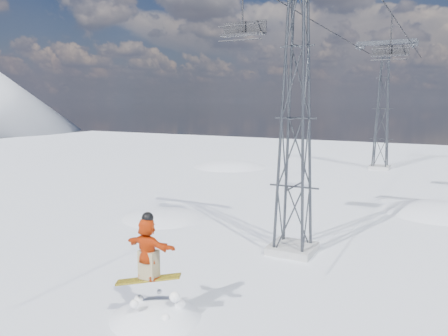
{
  "coord_description": "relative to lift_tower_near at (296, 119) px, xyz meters",
  "views": [
    {
      "loc": [
        6.18,
        -8.63,
        6.16
      ],
      "look_at": [
        -0.64,
        4.63,
        3.87
      ],
      "focal_mm": 35.0,
      "sensor_mm": 36.0,
      "label": 1
    }
  ],
  "objects": [
    {
      "name": "lift_chair_near",
      "position": [
        -2.2,
        -0.21,
        3.52
      ],
      "size": [
        1.88,
        0.54,
        2.33
      ],
      "color": "black",
      "rests_on": "ground"
    },
    {
      "name": "snow_terrain",
      "position": [
        -5.57,
        13.24,
        -15.06
      ],
      "size": [
        39.0,
        37.0,
        22.0
      ],
      "color": "white",
      "rests_on": "ground"
    },
    {
      "name": "lift_tower_near",
      "position": [
        0.0,
        0.0,
        0.0
      ],
      "size": [
        5.2,
        1.8,
        11.43
      ],
      "color": "#999999",
      "rests_on": "ground"
    },
    {
      "name": "lift_chair_mid",
      "position": [
        2.2,
        9.84,
        3.42
      ],
      "size": [
        1.98,
        0.57,
        2.45
      ],
      "color": "black",
      "rests_on": "ground"
    },
    {
      "name": "haul_cables",
      "position": [
        0.0,
        11.5,
        5.38
      ],
      "size": [
        4.46,
        51.0,
        0.06
      ],
      "color": "black",
      "rests_on": "ground"
    },
    {
      "name": "lift_tower_far",
      "position": [
        0.0,
        25.0,
        0.0
      ],
      "size": [
        5.2,
        1.8,
        11.43
      ],
      "color": "#999999",
      "rests_on": "ground"
    }
  ]
}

